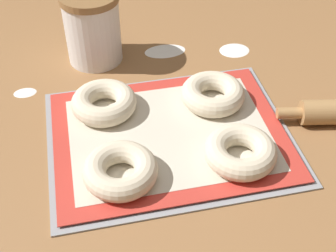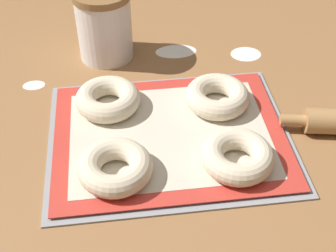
{
  "view_description": "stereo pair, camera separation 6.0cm",
  "coord_description": "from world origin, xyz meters",
  "px_view_note": "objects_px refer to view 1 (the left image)",
  "views": [
    {
      "loc": [
        -0.15,
        -0.65,
        0.66
      ],
      "look_at": [
        -0.0,
        0.01,
        0.03
      ],
      "focal_mm": 50.0,
      "sensor_mm": 36.0,
      "label": 1
    },
    {
      "loc": [
        -0.09,
        -0.66,
        0.66
      ],
      "look_at": [
        -0.0,
        0.01,
        0.03
      ],
      "focal_mm": 50.0,
      "sensor_mm": 36.0,
      "label": 2
    }
  ],
  "objects_px": {
    "bagel_front_right": "(240,152)",
    "bagel_back_left": "(104,102)",
    "bagel_front_left": "(120,170)",
    "bagel_back_right": "(213,94)",
    "flour_canister": "(93,27)",
    "baking_tray": "(168,136)"
  },
  "relations": [
    {
      "from": "bagel_front_left",
      "to": "bagel_back_left",
      "type": "relative_size",
      "value": 1.0
    },
    {
      "from": "bagel_front_right",
      "to": "bagel_back_left",
      "type": "bearing_deg",
      "value": 139.62
    },
    {
      "from": "baking_tray",
      "to": "bagel_back_left",
      "type": "height_order",
      "value": "bagel_back_left"
    },
    {
      "from": "baking_tray",
      "to": "bagel_back_right",
      "type": "bearing_deg",
      "value": 34.32
    },
    {
      "from": "bagel_back_left",
      "to": "flour_canister",
      "type": "xyz_separation_m",
      "value": [
        0.0,
        0.21,
        0.05
      ]
    },
    {
      "from": "baking_tray",
      "to": "bagel_front_right",
      "type": "xyz_separation_m",
      "value": [
        0.12,
        -0.1,
        0.03
      ]
    },
    {
      "from": "bagel_back_left",
      "to": "bagel_back_right",
      "type": "distance_m",
      "value": 0.23
    },
    {
      "from": "bagel_front_right",
      "to": "bagel_back_left",
      "type": "relative_size",
      "value": 1.0
    },
    {
      "from": "baking_tray",
      "to": "bagel_front_left",
      "type": "distance_m",
      "value": 0.15
    },
    {
      "from": "bagel_back_left",
      "to": "baking_tray",
      "type": "bearing_deg",
      "value": -40.78
    },
    {
      "from": "bagel_front_left",
      "to": "bagel_back_right",
      "type": "bearing_deg",
      "value": 38.02
    },
    {
      "from": "baking_tray",
      "to": "bagel_front_right",
      "type": "relative_size",
      "value": 3.54
    },
    {
      "from": "baking_tray",
      "to": "bagel_back_right",
      "type": "distance_m",
      "value": 0.14
    },
    {
      "from": "bagel_back_right",
      "to": "bagel_front_left",
      "type": "bearing_deg",
      "value": -141.98
    },
    {
      "from": "bagel_front_left",
      "to": "bagel_back_left",
      "type": "xyz_separation_m",
      "value": [
        -0.01,
        0.2,
        0.0
      ]
    },
    {
      "from": "baking_tray",
      "to": "bagel_front_right",
      "type": "distance_m",
      "value": 0.15
    },
    {
      "from": "bagel_front_left",
      "to": "flour_canister",
      "type": "bearing_deg",
      "value": 90.57
    },
    {
      "from": "bagel_back_right",
      "to": "flour_canister",
      "type": "relative_size",
      "value": 0.8
    },
    {
      "from": "bagel_front_left",
      "to": "bagel_back_left",
      "type": "bearing_deg",
      "value": 91.99
    },
    {
      "from": "bagel_front_right",
      "to": "flour_canister",
      "type": "bearing_deg",
      "value": 119.1
    },
    {
      "from": "bagel_front_right",
      "to": "bagel_back_left",
      "type": "height_order",
      "value": "same"
    },
    {
      "from": "flour_canister",
      "to": "baking_tray",
      "type": "bearing_deg",
      "value": -70.28
    }
  ]
}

